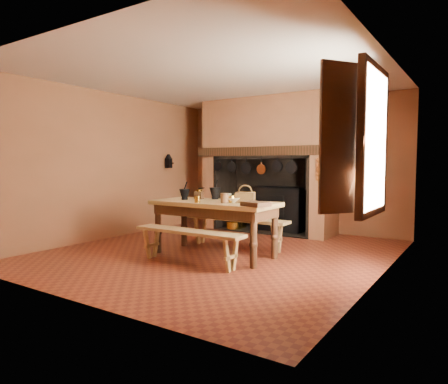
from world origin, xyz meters
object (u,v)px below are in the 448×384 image
at_px(work_table, 214,210).
at_px(coffee_grinder, 199,195).
at_px(wicker_basket, 245,197).
at_px(iron_range, 282,208).
at_px(bench_front, 189,239).
at_px(mixing_bowl, 233,200).

height_order(work_table, coffee_grinder, coffee_grinder).
relative_size(coffee_grinder, wicker_basket, 0.59).
height_order(iron_range, work_table, iron_range).
relative_size(bench_front, wicker_basket, 5.30).
relative_size(bench_front, mixing_bowl, 5.63).
bearing_deg(coffee_grinder, work_table, -38.25).
height_order(work_table, mixing_bowl, mixing_bowl).
xyz_separation_m(iron_range, bench_front, (0.12, -3.33, -0.11)).
distance_m(iron_range, mixing_bowl, 2.74).
height_order(bench_front, mixing_bowl, mixing_bowl).
height_order(work_table, bench_front, work_table).
relative_size(iron_range, wicker_basket, 4.83).
xyz_separation_m(iron_range, coffee_grinder, (-0.33, -2.50, 0.44)).
bearing_deg(mixing_bowl, coffee_grinder, 167.13).
relative_size(work_table, bench_front, 1.12).
bearing_deg(work_table, iron_range, 92.46).
distance_m(bench_front, wicker_basket, 1.05).
bearing_deg(iron_range, mixing_bowl, -80.43).
distance_m(iron_range, wicker_basket, 2.72).
bearing_deg(bench_front, coffee_grinder, 117.75).
xyz_separation_m(iron_range, work_table, (0.12, -2.68, 0.23)).
bearing_deg(wicker_basket, iron_range, 83.54).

